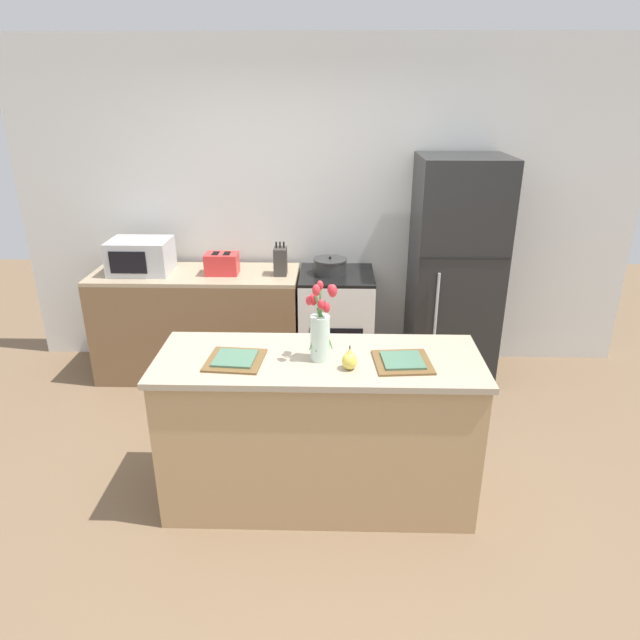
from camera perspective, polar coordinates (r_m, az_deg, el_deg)
name	(u,v)px	position (r m, az deg, el deg)	size (l,w,h in m)	color
ground_plane	(319,494)	(3.64, -0.11, -17.04)	(10.00, 10.00, 0.00)	brown
back_wall	(325,209)	(4.91, 0.55, 11.03)	(5.20, 0.08, 2.70)	silver
kitchen_island	(319,429)	(3.37, -0.11, -10.88)	(1.80, 0.66, 0.93)	tan
back_counter	(199,324)	(4.93, -12.00, -0.36)	(1.68, 0.60, 0.91)	brown
stove_range	(336,325)	(4.79, 1.62, -0.52)	(0.60, 0.61, 0.91)	silver
refrigerator	(455,273)	(4.73, 13.30, 4.58)	(0.68, 0.67, 1.84)	black
flower_vase	(320,329)	(3.04, 0.03, -0.90)	(0.16, 0.14, 0.45)	silver
pear_figurine	(350,360)	(2.99, 2.97, -4.00)	(0.08, 0.08, 0.13)	#E5CC4C
plate_setting_left	(235,359)	(3.13, -8.49, -3.93)	(0.32, 0.32, 0.02)	brown
plate_setting_right	(403,361)	(3.10, 8.25, -4.13)	(0.32, 0.32, 0.02)	brown
toaster	(222,264)	(4.67, -9.78, 5.58)	(0.28, 0.18, 0.17)	red
cooking_pot	(330,266)	(4.62, 1.01, 5.41)	(0.27, 0.27, 0.15)	#2D2D2D
microwave	(141,256)	(4.85, -17.50, 6.10)	(0.48, 0.37, 0.27)	#B7BABC
knife_block	(280,261)	(4.59, -3.98, 5.89)	(0.10, 0.14, 0.27)	#3D3833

